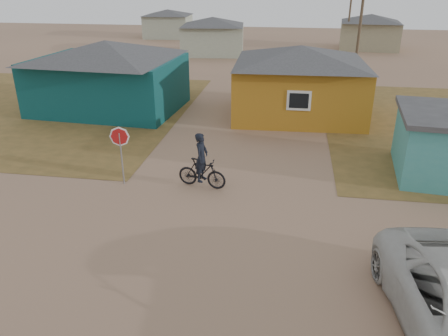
# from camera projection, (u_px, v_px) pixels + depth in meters

# --- Properties ---
(ground) EXTENTS (120.00, 120.00, 0.00)m
(ground) POSITION_uv_depth(u_px,v_px,m) (209.00, 249.00, 12.79)
(ground) COLOR #967056
(grass_nw) EXTENTS (20.00, 18.00, 0.00)m
(grass_nw) POSITION_uv_depth(u_px,v_px,m) (23.00, 107.00, 26.51)
(grass_nw) COLOR brown
(grass_nw) RESTS_ON ground
(house_teal) EXTENTS (8.93, 7.08, 4.00)m
(house_teal) POSITION_uv_depth(u_px,v_px,m) (108.00, 75.00, 25.35)
(house_teal) COLOR #0B3A3D
(house_teal) RESTS_ON ground
(house_yellow) EXTENTS (7.72, 6.76, 3.90)m
(house_yellow) POSITION_uv_depth(u_px,v_px,m) (299.00, 80.00, 24.26)
(house_yellow) COLOR #A36A19
(house_yellow) RESTS_ON ground
(house_pale_west) EXTENTS (7.04, 6.15, 3.60)m
(house_pale_west) POSITION_uv_depth(u_px,v_px,m) (213.00, 35.00, 43.59)
(house_pale_west) COLOR #999F89
(house_pale_west) RESTS_ON ground
(house_beige_east) EXTENTS (6.95, 6.05, 3.60)m
(house_beige_east) POSITION_uv_depth(u_px,v_px,m) (370.00, 31.00, 46.75)
(house_beige_east) COLOR gray
(house_beige_east) RESTS_ON ground
(house_pale_north) EXTENTS (6.28, 5.81, 3.40)m
(house_pale_north) POSITION_uv_depth(u_px,v_px,m) (168.00, 23.00, 55.60)
(house_pale_north) COLOR #999F89
(house_pale_north) RESTS_ON ground
(utility_pole_near) EXTENTS (1.40, 0.20, 8.00)m
(utility_pole_near) POSITION_uv_depth(u_px,v_px,m) (360.00, 26.00, 30.06)
(utility_pole_near) COLOR brown
(utility_pole_near) RESTS_ON ground
(utility_pole_far) EXTENTS (1.40, 0.20, 8.00)m
(utility_pole_far) POSITION_uv_depth(u_px,v_px,m) (350.00, 10.00, 44.37)
(utility_pole_far) COLOR brown
(utility_pole_far) RESTS_ON ground
(stop_sign) EXTENTS (0.73, 0.25, 2.31)m
(stop_sign) POSITION_uv_depth(u_px,v_px,m) (120.00, 142.00, 16.12)
(stop_sign) COLOR gray
(stop_sign) RESTS_ON ground
(cyclist) EXTENTS (1.96, 0.88, 2.14)m
(cyclist) POSITION_uv_depth(u_px,v_px,m) (202.00, 168.00, 16.27)
(cyclist) COLOR black
(cyclist) RESTS_ON ground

